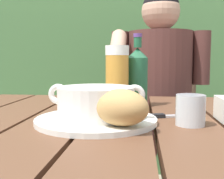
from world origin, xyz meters
TOP-DOWN VIEW (x-y plane):
  - dining_table at (0.00, 0.00)m, footprint 1.43×0.87m
  - hedge_backdrop at (0.10, 1.71)m, footprint 3.31×0.85m
  - chair_near_diner at (0.14, 0.88)m, footprint 0.48×0.46m
  - person_eating at (0.14, 0.67)m, footprint 0.48×0.47m
  - serving_plate at (-0.06, -0.07)m, footprint 0.29×0.29m
  - soup_bowl at (-0.06, -0.07)m, footprint 0.23×0.18m
  - bread_roll at (0.01, -0.15)m, footprint 0.15×0.14m
  - beer_glass at (-0.02, 0.14)m, footprint 0.07×0.07m
  - beer_bottle at (0.04, 0.19)m, footprint 0.07×0.07m
  - water_glass_small at (0.16, -0.07)m, footprint 0.07×0.07m
  - table_knife at (0.11, 0.01)m, footprint 0.14×0.06m

SIDE VIEW (x-z plane):
  - chair_near_diner at x=0.14m, z-range -0.02..0.98m
  - dining_table at x=0.00m, z-range 0.28..1.00m
  - person_eating at x=0.14m, z-range 0.11..1.33m
  - table_knife at x=0.11m, z-range 0.73..0.74m
  - serving_plate at x=-0.06m, z-range 0.73..0.74m
  - water_glass_small at x=0.16m, z-range 0.73..0.80m
  - bread_roll at x=0.01m, z-range 0.74..0.82m
  - soup_bowl at x=-0.06m, z-range 0.74..0.82m
  - beer_glass at x=-0.02m, z-range 0.73..0.92m
  - beer_bottle at x=0.04m, z-range 0.71..0.94m
  - hedge_backdrop at x=0.10m, z-range 0.00..1.78m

